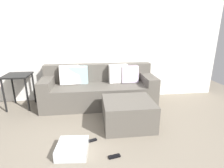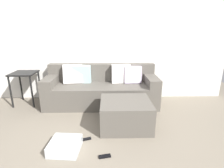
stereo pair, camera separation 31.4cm
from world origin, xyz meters
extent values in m
plane|color=slate|center=(0.00, 0.00, 0.00)|extent=(7.38, 7.38, 0.00)
cube|color=silver|center=(0.00, 2.19, 1.33)|extent=(5.68, 0.10, 2.67)
cube|color=#59544C|center=(-0.06, 1.71, 0.23)|extent=(2.38, 0.85, 0.46)
cube|color=#59544C|center=(-0.06, 2.03, 0.65)|extent=(2.38, 0.22, 0.39)
cube|color=#59544C|center=(-1.13, 1.71, 0.55)|extent=(0.24, 0.85, 0.18)
cube|color=#59544C|center=(1.01, 1.71, 0.55)|extent=(0.24, 0.85, 0.18)
cube|color=white|center=(-0.68, 1.84, 0.66)|extent=(0.42, 0.22, 0.42)
cube|color=silver|center=(-0.49, 1.85, 0.65)|extent=(0.39, 0.18, 0.39)
cube|color=silver|center=(0.62, 1.83, 0.64)|extent=(0.38, 0.22, 0.38)
cube|color=white|center=(0.37, 1.84, 0.66)|extent=(0.42, 0.20, 0.41)
cube|color=#59544C|center=(0.38, 0.78, 0.23)|extent=(0.83, 0.75, 0.46)
cube|color=silver|center=(-0.51, 0.15, 0.07)|extent=(0.43, 0.42, 0.14)
cube|color=black|center=(-1.72, 1.79, 0.70)|extent=(0.49, 0.50, 0.03)
cylinder|color=black|center=(-1.94, 1.57, 0.34)|extent=(0.04, 0.04, 0.68)
cylinder|color=black|center=(-1.50, 1.57, 0.34)|extent=(0.04, 0.04, 0.68)
cylinder|color=black|center=(-1.94, 2.01, 0.34)|extent=(0.04, 0.04, 0.68)
cylinder|color=black|center=(-1.50, 2.01, 0.34)|extent=(0.04, 0.04, 0.68)
cube|color=black|center=(0.04, 0.00, 0.01)|extent=(0.16, 0.09, 0.02)
cube|color=black|center=(-0.25, 0.38, 0.01)|extent=(0.16, 0.09, 0.02)
camera|label=1|loc=(-0.23, -1.88, 1.58)|focal=28.15mm
camera|label=2|loc=(0.09, -1.90, 1.58)|focal=28.15mm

